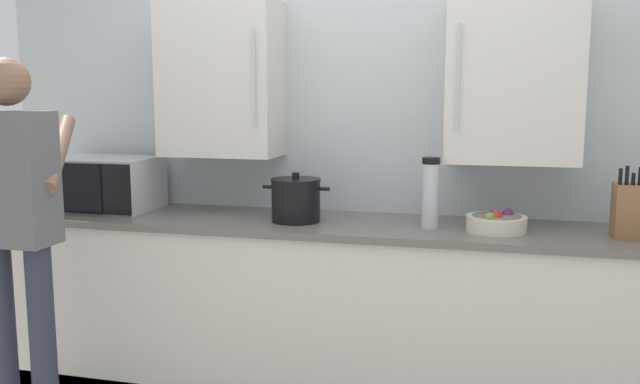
{
  "coord_description": "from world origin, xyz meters",
  "views": [
    {
      "loc": [
        0.64,
        -2.35,
        1.52
      ],
      "look_at": [
        -0.15,
        0.71,
        1.05
      ],
      "focal_mm": 37.54,
      "sensor_mm": 36.0,
      "label": 1
    }
  ],
  "objects_px": {
    "fruit_bowl": "(496,222)",
    "stock_pot": "(296,200)",
    "knife_block": "(627,210)",
    "microwave_oven": "(98,183)",
    "thermos_flask": "(430,193)",
    "person_figure": "(15,217)"
  },
  "relations": [
    {
      "from": "fruit_bowl",
      "to": "stock_pot",
      "type": "relative_size",
      "value": 0.8
    },
    {
      "from": "knife_block",
      "to": "microwave_oven",
      "type": "bearing_deg",
      "value": 178.27
    },
    {
      "from": "fruit_bowl",
      "to": "knife_block",
      "type": "height_order",
      "value": "knife_block"
    },
    {
      "from": "knife_block",
      "to": "thermos_flask",
      "type": "bearing_deg",
      "value": -179.91
    },
    {
      "from": "fruit_bowl",
      "to": "microwave_oven",
      "type": "bearing_deg",
      "value": 177.83
    },
    {
      "from": "microwave_oven",
      "to": "thermos_flask",
      "type": "distance_m",
      "value": 1.78
    },
    {
      "from": "stock_pot",
      "to": "knife_block",
      "type": "height_order",
      "value": "knife_block"
    },
    {
      "from": "thermos_flask",
      "to": "person_figure",
      "type": "xyz_separation_m",
      "value": [
        -1.68,
        -0.69,
        -0.07
      ]
    },
    {
      "from": "fruit_bowl",
      "to": "person_figure",
      "type": "xyz_separation_m",
      "value": [
        -1.98,
        -0.69,
        0.06
      ]
    },
    {
      "from": "microwave_oven",
      "to": "thermos_flask",
      "type": "height_order",
      "value": "thermos_flask"
    },
    {
      "from": "knife_block",
      "to": "person_figure",
      "type": "bearing_deg",
      "value": -164.64
    },
    {
      "from": "microwave_oven",
      "to": "person_figure",
      "type": "relative_size",
      "value": 0.34
    },
    {
      "from": "stock_pot",
      "to": "microwave_oven",
      "type": "bearing_deg",
      "value": 176.14
    },
    {
      "from": "stock_pot",
      "to": "knife_block",
      "type": "distance_m",
      "value": 1.49
    },
    {
      "from": "microwave_oven",
      "to": "person_figure",
      "type": "bearing_deg",
      "value": -82.89
    },
    {
      "from": "knife_block",
      "to": "thermos_flask",
      "type": "relative_size",
      "value": 0.96
    },
    {
      "from": "microwave_oven",
      "to": "fruit_bowl",
      "type": "bearing_deg",
      "value": -2.17
    },
    {
      "from": "stock_pot",
      "to": "thermos_flask",
      "type": "relative_size",
      "value": 1.03
    },
    {
      "from": "stock_pot",
      "to": "thermos_flask",
      "type": "height_order",
      "value": "thermos_flask"
    },
    {
      "from": "microwave_oven",
      "to": "stock_pot",
      "type": "height_order",
      "value": "microwave_oven"
    },
    {
      "from": "microwave_oven",
      "to": "fruit_bowl",
      "type": "distance_m",
      "value": 2.08
    },
    {
      "from": "fruit_bowl",
      "to": "knife_block",
      "type": "distance_m",
      "value": 0.55
    }
  ]
}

